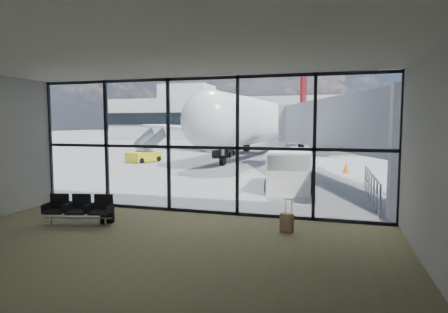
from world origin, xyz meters
The scene contains 22 objects.
ground centered at (0.00, 40.00, 0.00)m, with size 220.00×220.00×0.00m, color slate.
lounge_shell centered at (0.00, -4.80, 2.65)m, with size 12.02×8.01×4.51m.
glass_curtain_wall centered at (0.00, 0.00, 2.25)m, with size 12.10×0.12×4.50m.
jet_bridge centered at (4.90, 7.07, 2.76)m, with size 8.00×16.50×4.33m.
apron_railing centered at (5.60, 3.50, 0.72)m, with size 0.06×5.46×1.11m.
far_terminal centered at (-0.59, 61.97, 4.21)m, with size 80.00×12.20×11.00m.
tree_0 centered at (-45.00, 72.00, 4.63)m, with size 4.95×4.95×7.12m.
tree_1 centered at (-39.00, 72.00, 5.25)m, with size 5.61×5.61×8.07m.
tree_2 centered at (-33.00, 72.00, 5.88)m, with size 6.27×6.27×9.03m.
tree_3 centered at (-27.00, 72.00, 4.63)m, with size 4.95×4.95×7.12m.
tree_4 centered at (-21.00, 72.00, 5.25)m, with size 5.61×5.61×8.07m.
tree_5 centered at (-15.00, 72.00, 5.88)m, with size 6.27×6.27×9.03m.
seating_row centered at (-3.04, -2.32, 0.49)m, with size 2.00×0.93×0.89m.
backpack centered at (-2.33, -1.98, 0.27)m, with size 0.42×0.41×0.55m.
suitcase centered at (2.96, -1.51, 0.28)m, with size 0.39×0.34×0.92m.
airliner centered at (-1.79, 29.10, 3.14)m, with size 34.37×39.93×10.29m.
service_van centered at (2.33, 5.40, 0.92)m, with size 2.22×4.23×1.79m.
belt_loader centered at (-5.30, 21.13, 0.62)m, with size 1.81×4.12×1.86m.
mobile_stairs centered at (-10.05, 14.87, 0.51)m, with size 2.29×3.32×2.14m.
traffic_cone_a centered at (2.60, 12.89, 0.30)m, with size 0.44×0.44×0.64m.
traffic_cone_b centered at (2.19, 11.86, 0.30)m, with size 0.44×0.44×0.63m.
traffic_cone_c centered at (5.00, 12.26, 0.29)m, with size 0.42×0.42×0.60m.
Camera 1 is at (4.08, -11.61, 2.97)m, focal length 30.00 mm.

